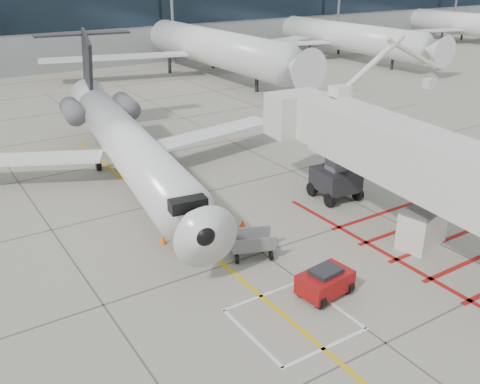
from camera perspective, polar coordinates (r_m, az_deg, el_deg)
ground_plane at (r=23.54m, az=8.06°, el=-10.51°), size 260.00×260.00×0.00m
regional_jet at (r=31.71m, az=-11.06°, el=6.44°), size 28.54×33.96×8.08m
jet_bridge at (r=26.97m, az=18.15°, el=2.21°), size 11.02×20.01×7.67m
pushback_tug at (r=23.08m, az=9.06°, el=-9.36°), size 2.42×1.67×1.33m
baggage_cart at (r=25.57m, az=1.29°, el=-5.60°), size 2.42×1.99×1.31m
ground_power_unit at (r=27.92m, az=18.87°, el=-3.53°), size 2.77×1.98×1.99m
cone_nose at (r=27.12m, az=-8.22°, el=-5.05°), size 0.34×0.34×0.48m
cone_side at (r=28.45m, az=0.27°, el=-3.37°), size 0.34×0.34×0.47m
terminal_building at (r=87.85m, az=-18.31°, el=18.29°), size 180.00×28.00×14.00m
terminal_glass_band at (r=74.36m, az=-15.31°, el=18.67°), size 180.00×0.10×6.00m
bg_aircraft_c at (r=69.17m, az=-4.45°, el=17.75°), size 38.41×42.68×12.80m
bg_aircraft_d at (r=82.29m, az=10.13°, el=17.92°), size 34.61×38.46×11.54m
bg_aircraft_e at (r=104.72m, az=22.92°, el=17.55°), size 33.80×37.55×11.27m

